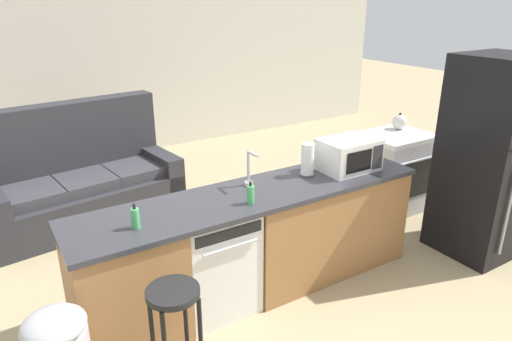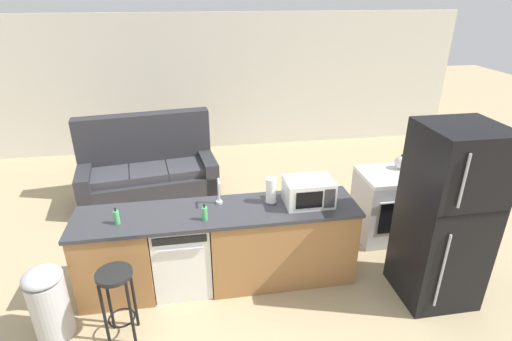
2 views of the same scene
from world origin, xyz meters
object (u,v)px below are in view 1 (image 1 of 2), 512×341
at_px(microwave, 348,155).
at_px(dish_soap_bottle, 135,218).
at_px(stove_range, 393,171).
at_px(soap_bottle, 251,194).
at_px(bar_stool, 175,318).
at_px(paper_towel_roll, 307,160).
at_px(couch, 81,184).
at_px(dishwasher, 212,259).
at_px(refrigerator, 489,158).
at_px(kettle, 399,122).

height_order(microwave, dish_soap_bottle, microwave).
relative_size(stove_range, dish_soap_bottle, 5.11).
relative_size(soap_bottle, bar_stool, 0.24).
distance_m(paper_towel_roll, bar_stool, 1.77).
relative_size(paper_towel_roll, bar_stool, 0.38).
height_order(microwave, couch, couch).
distance_m(dishwasher, bar_stool, 0.86).
distance_m(refrigerator, bar_stool, 3.19).
distance_m(dish_soap_bottle, couch, 2.36).
distance_m(paper_towel_roll, dish_soap_bottle, 1.57).
height_order(stove_range, soap_bottle, soap_bottle).
height_order(kettle, bar_stool, kettle).
bearing_deg(kettle, soap_bottle, -161.60).
relative_size(stove_range, bar_stool, 1.22).
height_order(dishwasher, kettle, kettle).
xyz_separation_m(refrigerator, paper_towel_roll, (-1.63, 0.63, 0.10)).
relative_size(refrigerator, couch, 0.89).
height_order(stove_range, microwave, microwave).
distance_m(microwave, couch, 2.97).
bearing_deg(soap_bottle, kettle, 18.40).
xyz_separation_m(soap_bottle, kettle, (2.51, 0.84, 0.01)).
relative_size(microwave, paper_towel_roll, 1.77).
height_order(refrigerator, microwave, refrigerator).
height_order(microwave, kettle, microwave).
bearing_deg(microwave, bar_stool, -161.70).
relative_size(kettle, bar_stool, 0.28).
xyz_separation_m(stove_range, soap_bottle, (-2.34, -0.70, 0.52)).
height_order(dishwasher, bar_stool, dishwasher).
height_order(stove_range, dish_soap_bottle, dish_soap_bottle).
height_order(soap_bottle, kettle, kettle).
distance_m(dishwasher, soap_bottle, 0.63).
xyz_separation_m(soap_bottle, dish_soap_bottle, (-0.84, 0.07, 0.00)).
distance_m(dishwasher, refrigerator, 2.71).
bearing_deg(paper_towel_roll, bar_stool, -154.82).
distance_m(soap_bottle, dish_soap_bottle, 0.85).
height_order(dish_soap_bottle, bar_stool, dish_soap_bottle).
bearing_deg(paper_towel_roll, couch, 125.22).
bearing_deg(soap_bottle, dishwasher, 148.67).
bearing_deg(soap_bottle, couch, 108.32).
xyz_separation_m(stove_range, paper_towel_roll, (-1.63, -0.46, 0.59)).
height_order(refrigerator, soap_bottle, refrigerator).
distance_m(stove_range, dish_soap_bottle, 3.29).
height_order(stove_range, couch, couch).
distance_m(dishwasher, couch, 2.26).
xyz_separation_m(dishwasher, soap_bottle, (0.26, -0.16, 0.55)).
xyz_separation_m(paper_towel_roll, dish_soap_bottle, (-1.56, -0.17, -0.07)).
height_order(refrigerator, dish_soap_bottle, refrigerator).
bearing_deg(paper_towel_roll, dish_soap_bottle, -173.72).
xyz_separation_m(stove_range, microwave, (-1.24, -0.55, 0.59)).
distance_m(stove_range, refrigerator, 1.20).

